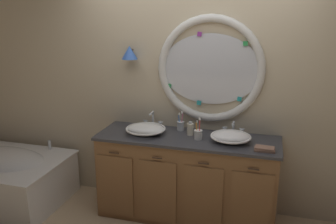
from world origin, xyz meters
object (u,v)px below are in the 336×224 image
toothbrush_holder_left (181,125)px  sink_basin_right (231,137)px  folded_hand_towel (265,149)px  sink_basin_left (146,129)px  soap_dispenser (190,129)px  toothbrush_holder_right (198,134)px

toothbrush_holder_left → sink_basin_right: bearing=-21.0°
sink_basin_right → folded_hand_towel: sink_basin_right is taller
toothbrush_holder_left → folded_hand_towel: 0.95m
sink_basin_left → folded_hand_towel: 1.21m
soap_dispenser → folded_hand_towel: soap_dispenser is taller
sink_basin_left → folded_hand_towel: (1.20, -0.14, -0.04)m
soap_dispenser → toothbrush_holder_left: bearing=137.9°
sink_basin_right → soap_dispenser: (-0.42, 0.09, 0.01)m
toothbrush_holder_right → soap_dispenser: 0.15m
sink_basin_left → soap_dispenser: (0.45, 0.09, 0.01)m
toothbrush_holder_left → soap_dispenser: size_ratio=1.38×
toothbrush_holder_right → toothbrush_holder_left: bearing=136.3°
toothbrush_holder_left → folded_hand_towel: toothbrush_holder_left is taller
sink_basin_left → toothbrush_holder_right: toothbrush_holder_right is taller
sink_basin_right → soap_dispenser: 0.43m
soap_dispenser → sink_basin_left: bearing=-168.5°
sink_basin_right → folded_hand_towel: bearing=-23.2°
folded_hand_towel → sink_basin_right: bearing=156.8°
toothbrush_holder_left → toothbrush_holder_right: size_ratio=0.93×
folded_hand_towel → soap_dispenser: bearing=162.8°
sink_basin_left → toothbrush_holder_left: bearing=33.7°
toothbrush_holder_right → sink_basin_right: bearing=2.5°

